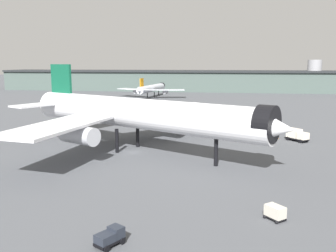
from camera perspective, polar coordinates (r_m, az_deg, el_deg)
name	(u,v)px	position (r m, az deg, el deg)	size (l,w,h in m)	color
ground	(133,152)	(80.77, -5.45, -4.10)	(900.00, 900.00, 0.00)	#4C4F54
airliner_near_gate	(136,114)	(80.31, -4.99, 1.89)	(66.34, 59.24, 18.96)	white
airliner_far_taxiway	(152,88)	(209.54, -2.55, 5.84)	(40.05, 43.72, 11.35)	silver
terminal_building	(174,80)	(258.29, 0.97, 7.08)	(241.16, 52.42, 21.29)	#475651
service_truck_front	(297,135)	(97.14, 19.37, -1.30)	(5.58, 5.45, 3.00)	black
baggage_tug_wing	(110,237)	(41.43, -8.94, -16.61)	(2.93, 3.58, 1.85)	black
baggage_cart_trailing	(275,212)	(48.75, 16.26, -12.72)	(2.87, 2.84, 1.82)	black
traffic_cone_near_nose	(278,138)	(98.94, 16.65, -1.73)	(0.45, 0.45, 0.56)	#F2600C
traffic_cone_wingtip	(222,125)	(114.15, 8.45, 0.09)	(0.53, 0.53, 0.67)	#F2600C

